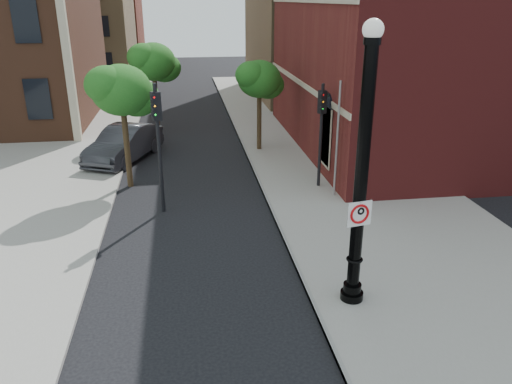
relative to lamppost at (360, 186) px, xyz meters
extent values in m
plane|color=black|center=(-3.09, 0.44, -3.31)|extent=(120.00, 120.00, 0.00)
cube|color=gray|center=(2.91, 10.44, -3.25)|extent=(8.00, 60.00, 0.12)
cube|color=gray|center=(-12.09, 18.44, -3.25)|extent=(10.00, 50.00, 0.12)
cube|color=gray|center=(-1.04, 10.44, -3.24)|extent=(0.10, 60.00, 0.14)
cube|color=maroon|center=(12.91, 14.44, 2.69)|extent=(22.00, 16.00, 12.00)
cube|color=black|center=(1.87, 9.44, -1.31)|extent=(0.08, 1.40, 2.40)
cube|color=#C0B394|center=(1.88, 14.44, 0.19)|extent=(0.06, 16.00, 0.25)
cube|color=#C0B394|center=(1.88, 14.44, 4.19)|extent=(0.06, 16.00, 0.25)
cube|color=#C0B394|center=(-10.09, 17.44, 3.69)|extent=(0.40, 0.40, 14.00)
cube|color=#8F744E|center=(-15.09, 44.44, 2.69)|extent=(12.00, 12.00, 12.00)
cube|color=maroon|center=(-15.09, 58.44, 1.69)|extent=(12.00, 12.00, 10.00)
cube|color=#8F744E|center=(12.91, 30.44, 3.69)|extent=(22.00, 14.00, 14.00)
cylinder|color=black|center=(0.00, 0.00, -3.15)|extent=(0.61, 0.61, 0.33)
cylinder|color=black|center=(0.00, 0.00, -2.88)|extent=(0.48, 0.48, 0.27)
cylinder|color=black|center=(0.00, 0.00, 0.15)|extent=(0.33, 0.33, 6.29)
torus|color=black|center=(0.00, 0.00, -2.01)|extent=(0.43, 0.43, 0.07)
cylinder|color=black|center=(0.00, 0.00, 3.39)|extent=(0.39, 0.39, 0.16)
sphere|color=silver|center=(0.00, 0.00, 3.62)|extent=(0.48, 0.48, 0.48)
cube|color=white|center=(-0.03, -0.18, -0.66)|extent=(0.64, 0.14, 0.65)
cube|color=black|center=(-0.03, -0.18, -0.36)|extent=(0.64, 0.12, 0.05)
cube|color=black|center=(-0.03, -0.18, -0.95)|extent=(0.64, 0.12, 0.05)
cube|color=black|center=(-0.33, -0.23, -0.66)|extent=(0.05, 0.02, 0.65)
cube|color=black|center=(0.26, -0.13, -0.66)|extent=(0.05, 0.02, 0.65)
torus|color=#BA070B|center=(-0.03, -0.18, -0.66)|extent=(0.52, 0.16, 0.52)
cube|color=#BA070B|center=(-0.03, -0.18, -0.66)|extent=(0.36, 0.08, 0.37)
cube|color=black|center=(-0.09, -0.19, -0.66)|extent=(0.06, 0.02, 0.30)
torus|color=black|center=(-0.01, -0.17, -0.59)|extent=(0.21, 0.10, 0.20)
cylinder|color=black|center=(-0.03, -0.18, -0.37)|extent=(0.04, 0.03, 0.03)
imported|color=#2C2C31|center=(-7.16, 13.69, -2.46)|extent=(3.74, 5.49, 1.71)
cylinder|color=black|center=(-5.11, 6.92, -0.90)|extent=(0.14, 0.14, 4.83)
cube|color=black|center=(-5.11, 6.92, 0.71)|extent=(0.39, 0.38, 1.01)
sphere|color=#E50505|center=(-5.17, 6.77, 1.06)|extent=(0.18, 0.18, 0.18)
sphere|color=#FF8C00|center=(-5.17, 6.77, 0.76)|extent=(0.18, 0.18, 0.18)
sphere|color=#00E519|center=(-5.17, 6.77, 0.46)|extent=(0.18, 0.18, 0.18)
cylinder|color=black|center=(1.37, 8.49, -1.10)|extent=(0.13, 0.13, 4.42)
cube|color=black|center=(1.37, 8.49, 0.37)|extent=(0.34, 0.33, 0.92)
sphere|color=#E50505|center=(1.32, 8.35, 0.69)|extent=(0.17, 0.17, 0.17)
sphere|color=#FF8C00|center=(1.32, 8.35, 0.42)|extent=(0.17, 0.17, 0.17)
sphere|color=#00E519|center=(1.32, 8.35, 0.14)|extent=(0.17, 0.17, 0.17)
cylinder|color=#999999|center=(1.71, 7.33, -0.96)|extent=(0.09, 0.09, 4.71)
cylinder|color=#2E2112|center=(-6.59, 9.89, -1.39)|extent=(0.24, 0.24, 3.85)
ellipsoid|color=#155116|center=(-6.59, 9.89, 0.81)|extent=(2.42, 2.42, 2.06)
ellipsoid|color=#155116|center=(-6.04, 10.33, 0.43)|extent=(1.87, 1.87, 1.59)
ellipsoid|color=#155116|center=(-7.09, 9.56, 1.09)|extent=(1.76, 1.76, 1.50)
cylinder|color=#2E2112|center=(-5.70, 18.43, -1.33)|extent=(0.24, 0.24, 3.96)
ellipsoid|color=#155116|center=(-5.70, 18.43, 0.93)|extent=(2.49, 2.49, 2.12)
ellipsoid|color=#155116|center=(-5.13, 18.88, 0.53)|extent=(1.92, 1.92, 1.64)
ellipsoid|color=#155116|center=(-6.21, 18.09, 1.21)|extent=(1.81, 1.81, 1.54)
cylinder|color=#2E2112|center=(-0.29, 14.38, -1.56)|extent=(0.24, 0.24, 3.52)
ellipsoid|color=#155116|center=(-0.29, 14.38, 0.45)|extent=(2.21, 2.21, 1.88)
ellipsoid|color=#155116|center=(0.21, 14.78, 0.10)|extent=(1.71, 1.71, 1.45)
ellipsoid|color=#155116|center=(-0.74, 14.08, 0.70)|extent=(1.61, 1.61, 1.37)
camera|label=1|loc=(-4.16, -10.84, 4.25)|focal=35.00mm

